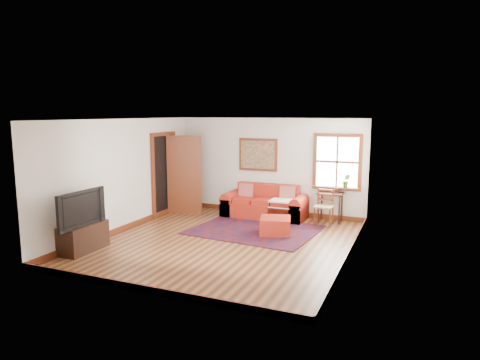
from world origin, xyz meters
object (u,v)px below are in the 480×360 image
at_px(red_ottoman, 275,226).
at_px(ladder_back_chair, 324,205).
at_px(media_cabinet, 84,237).
at_px(red_leather_sofa, 265,207).
at_px(side_table, 330,197).

relative_size(red_ottoman, ladder_back_chair, 0.72).
xyz_separation_m(ladder_back_chair, media_cabinet, (-3.85, -3.74, -0.22)).
xyz_separation_m(red_leather_sofa, red_ottoman, (0.73, -1.38, -0.09)).
xyz_separation_m(red_leather_sofa, ladder_back_chair, (1.54, -0.16, 0.21)).
distance_m(red_ottoman, media_cabinet, 3.94).
distance_m(side_table, media_cabinet, 5.67).
height_order(red_leather_sofa, ladder_back_chair, ladder_back_chair).
bearing_deg(side_table, media_cabinet, -133.81).
bearing_deg(media_cabinet, red_leather_sofa, 59.35).
relative_size(red_leather_sofa, media_cabinet, 2.17).
xyz_separation_m(red_ottoman, ladder_back_chair, (0.81, 1.23, 0.30)).
distance_m(red_leather_sofa, media_cabinet, 4.53).
bearing_deg(media_cabinet, ladder_back_chair, 44.18).
bearing_deg(media_cabinet, side_table, 46.19).
xyz_separation_m(side_table, ladder_back_chair, (-0.07, -0.35, -0.11)).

